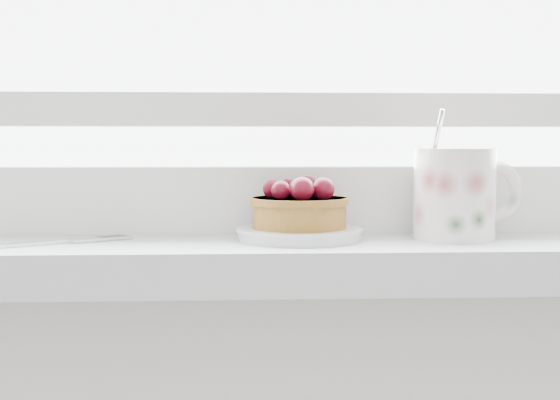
{
  "coord_description": "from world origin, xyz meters",
  "views": [
    {
      "loc": [
        -0.04,
        1.14,
        1.03
      ],
      "look_at": [
        0.0,
        1.88,
        0.98
      ],
      "focal_mm": 50.0,
      "sensor_mm": 36.0,
      "label": 1
    }
  ],
  "objects": [
    {
      "name": "fork",
      "position": [
        -0.23,
        1.87,
        0.94
      ],
      "size": [
        0.17,
        0.12,
        0.0
      ],
      "color": "silver",
      "rests_on": "windowsill"
    },
    {
      "name": "raspberry_tart",
      "position": [
        0.02,
        1.89,
        0.97
      ],
      "size": [
        0.1,
        0.1,
        0.05
      ],
      "color": "brown",
      "rests_on": "saucer"
    },
    {
      "name": "floral_mug",
      "position": [
        0.18,
        1.89,
        0.99
      ],
      "size": [
        0.12,
        0.09,
        0.13
      ],
      "color": "white",
      "rests_on": "windowsill"
    },
    {
      "name": "saucer",
      "position": [
        0.02,
        1.89,
        0.95
      ],
      "size": [
        0.12,
        0.12,
        0.01
      ],
      "primitive_type": "cylinder",
      "color": "silver",
      "rests_on": "windowsill"
    }
  ]
}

